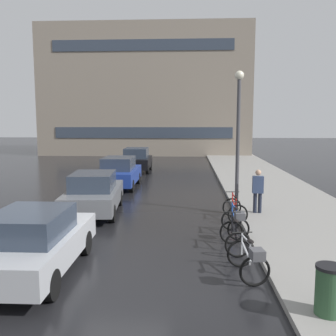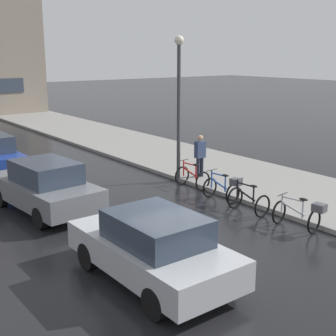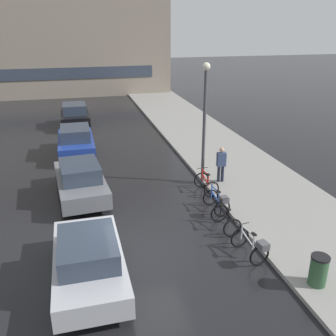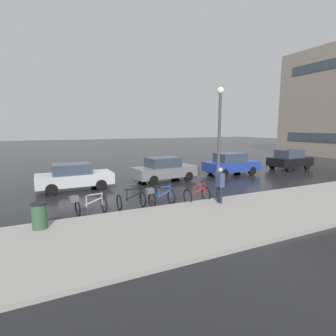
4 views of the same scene
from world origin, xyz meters
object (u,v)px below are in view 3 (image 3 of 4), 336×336
car_blue (76,141)px  streetlamp (205,112)px  trash_bin (318,272)px  pedestrian (221,164)px  car_grey (81,180)px  car_black (75,115)px  bicycle_third (218,201)px  bicycle_farthest (206,184)px  bicycle_nearest (252,245)px  car_silver (89,260)px  bicycle_second (226,219)px

car_blue → streetlamp: 8.15m
trash_bin → pedestrian: bearing=89.3°
car_grey → car_black: car_black is taller
bicycle_third → car_grey: bearing=152.8°
bicycle_third → bicycle_farthest: 1.93m
bicycle_third → streetlamp: bearing=82.5°
bicycle_nearest → car_silver: size_ratio=0.35×
bicycle_second → streetlamp: 5.23m
car_blue → trash_bin: bearing=-64.7°
car_black → streetlamp: streetlamp is taller
pedestrian → trash_bin: bearing=-90.7°
car_blue → trash_bin: size_ratio=4.06×
bicycle_third → car_silver: bearing=-148.4°
bicycle_third → car_grey: car_grey is taller
car_black → streetlamp: (5.54, -11.69, 2.52)m
trash_bin → bicycle_farthest: bearing=97.0°
car_blue → pedestrian: pedestrian is taller
pedestrian → trash_bin: size_ratio=1.70×
bicycle_farthest → pedestrian: (0.93, 0.65, 0.61)m
bicycle_third → car_grey: 5.81m
bicycle_second → car_blue: size_ratio=0.28×
bicycle_nearest → car_black: bearing=105.8°
bicycle_second → bicycle_third: bicycle_second is taller
bicycle_third → car_black: 15.56m
car_grey → pedestrian: 6.29m
bicycle_third → bicycle_farthest: (0.20, 1.92, -0.09)m
bicycle_second → car_silver: car_silver is taller
bicycle_third → pedestrian: (1.13, 2.57, 0.53)m
car_grey → car_blue: bearing=90.6°
bicycle_second → car_silver: 5.30m
pedestrian → trash_bin: (-0.09, -7.51, -0.48)m
bicycle_third → car_blue: bearing=122.1°
bicycle_third → car_black: car_black is taller
car_grey → streetlamp: size_ratio=0.82×
car_black → pedestrian: 13.64m
bicycle_third → bicycle_farthest: bearing=84.1°
bicycle_third → car_silver: 6.03m
car_black → streetlamp: size_ratio=0.68×
car_grey → bicycle_second: bearing=-38.3°
bicycle_second → car_blue: 10.84m
bicycle_nearest → streetlamp: size_ratio=0.27×
trash_bin → car_silver: bearing=163.9°
car_silver → pedestrian: (6.26, 5.73, 0.23)m
trash_bin → car_grey: bearing=129.2°
car_grey → bicycle_nearest: bearing=-49.0°
car_grey → car_silver: bearing=-89.7°
bicycle_third → car_blue: (-5.22, 8.33, 0.35)m
car_silver → car_blue: size_ratio=0.99×
pedestrian → car_silver: bearing=-137.5°
bicycle_farthest → pedestrian: size_ratio=0.67×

